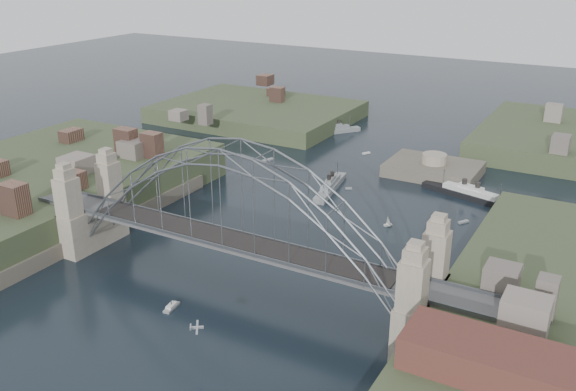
% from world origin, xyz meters
% --- Properties ---
extents(ground, '(500.00, 500.00, 0.00)m').
position_xyz_m(ground, '(0.00, 0.00, 0.00)').
color(ground, black).
rests_on(ground, ground).
extents(bridge, '(84.00, 13.80, 24.60)m').
position_xyz_m(bridge, '(0.00, 0.00, 12.32)').
color(bridge, '#4F4F52').
rests_on(bridge, ground).
extents(shore_west, '(50.50, 90.00, 12.00)m').
position_xyz_m(shore_west, '(-57.32, 0.00, 1.97)').
color(shore_west, '#394529').
rests_on(shore_west, ground).
extents(headland_nw, '(60.00, 45.00, 9.00)m').
position_xyz_m(headland_nw, '(-55.00, 95.00, 0.50)').
color(headland_nw, '#394529').
rests_on(headland_nw, ground).
extents(fort_island, '(22.00, 16.00, 9.40)m').
position_xyz_m(fort_island, '(12.00, 70.00, -0.34)').
color(fort_island, '#554F43').
rests_on(fort_island, ground).
extents(wharf_shed, '(20.00, 8.00, 4.00)m').
position_xyz_m(wharf_shed, '(44.00, -14.00, 10.00)').
color(wharf_shed, '#592D26').
rests_on(wharf_shed, shore_east).
extents(naval_cruiser_near, '(5.59, 19.13, 5.69)m').
position_xyz_m(naval_cruiser_near, '(-5.58, 47.94, 0.88)').
color(naval_cruiser_near, gray).
rests_on(naval_cruiser_near, ground).
extents(naval_cruiser_far, '(11.66, 14.29, 5.49)m').
position_xyz_m(naval_cruiser_far, '(-25.33, 92.32, 0.86)').
color(naval_cruiser_far, gray).
rests_on(naval_cruiser_far, ground).
extents(ocean_liner, '(23.29, 9.15, 5.71)m').
position_xyz_m(ocean_liner, '(23.94, 58.59, 0.89)').
color(ocean_liner, black).
rests_on(ocean_liner, ground).
extents(aeroplane, '(2.19, 2.92, 0.49)m').
position_xyz_m(aeroplane, '(7.25, -19.65, 5.68)').
color(aeroplane, '#A7A8AF').
extents(small_boat_a, '(0.85, 2.44, 0.45)m').
position_xyz_m(small_boat_a, '(-19.33, 15.06, 0.15)').
color(small_boat_a, silver).
rests_on(small_boat_a, ground).
extents(small_boat_b, '(1.58, 1.59, 2.38)m').
position_xyz_m(small_boat_b, '(13.35, 35.44, 1.01)').
color(small_boat_b, silver).
rests_on(small_boat_b, ground).
extents(small_boat_c, '(1.58, 3.50, 1.43)m').
position_xyz_m(small_boat_c, '(-4.71, -10.54, 0.28)').
color(small_boat_c, silver).
rests_on(small_boat_c, ground).
extents(small_boat_d, '(1.93, 2.42, 0.45)m').
position_xyz_m(small_boat_d, '(26.28, 44.53, 0.15)').
color(small_boat_d, silver).
rests_on(small_boat_d, ground).
extents(small_boat_e, '(2.23, 3.56, 0.45)m').
position_xyz_m(small_boat_e, '(-29.47, 59.60, 0.15)').
color(small_boat_e, silver).
rests_on(small_boat_e, ground).
extents(small_boat_f, '(1.55, 1.22, 0.45)m').
position_xyz_m(small_boat_f, '(-2.13, 50.57, 0.15)').
color(small_boat_f, silver).
rests_on(small_boat_f, ground).
extents(small_boat_h, '(1.79, 2.35, 0.45)m').
position_xyz_m(small_boat_h, '(-9.08, 77.81, 0.15)').
color(small_boat_h, silver).
rests_on(small_boat_h, ground).
extents(small_boat_i, '(1.30, 2.48, 0.45)m').
position_xyz_m(small_boat_i, '(26.05, 17.16, 0.15)').
color(small_boat_i, silver).
rests_on(small_boat_i, ground).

